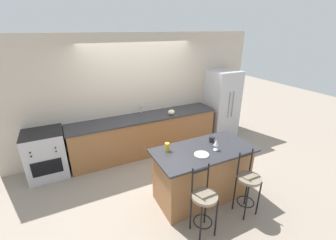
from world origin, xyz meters
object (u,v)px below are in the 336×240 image
object	(u,v)px
oven_range	(46,154)
bar_stool_far	(248,184)
coffee_mug	(212,139)
tumbler_cup	(167,147)
wine_glass	(216,143)
dinner_plate	(202,154)
bar_stool_near	(204,202)
pumpkin_decoration	(171,112)
refrigerator	(222,104)

from	to	relation	value
oven_range	bar_stool_far	xyz separation A→B (m)	(2.83, -2.51, 0.08)
coffee_mug	tumbler_cup	distance (m)	0.83
wine_glass	tumbler_cup	world-z (taller)	wine_glass
dinner_plate	bar_stool_far	bearing A→B (deg)	-41.73
bar_stool_far	wine_glass	distance (m)	0.78
bar_stool_near	pumpkin_decoration	size ratio (longest dim) A/B	7.04
bar_stool_far	coffee_mug	world-z (taller)	bar_stool_far
refrigerator	oven_range	size ratio (longest dim) A/B	1.87
oven_range	coffee_mug	world-z (taller)	coffee_mug
bar_stool_near	tumbler_cup	world-z (taller)	tumbler_cup
tumbler_cup	refrigerator	bearing A→B (deg)	34.15
refrigerator	coffee_mug	bearing A→B (deg)	-133.06
bar_stool_near	coffee_mug	bearing A→B (deg)	49.77
coffee_mug	tumbler_cup	world-z (taller)	tumbler_cup
oven_range	bar_stool_near	distance (m)	3.23
wine_glass	dinner_plate	bearing A→B (deg)	-173.96
wine_glass	pumpkin_decoration	distance (m)	1.83
bar_stool_far	bar_stool_near	bearing A→B (deg)	-177.90
refrigerator	wine_glass	size ratio (longest dim) A/B	10.06
wine_glass	coffee_mug	xyz separation A→B (m)	(0.11, 0.26, -0.08)
refrigerator	bar_stool_near	distance (m)	3.42
bar_stool_near	coffee_mug	xyz separation A→B (m)	(0.69, 0.82, 0.44)
dinner_plate	pumpkin_decoration	xyz separation A→B (m)	(0.41, 1.85, 0.02)
bar_stool_near	coffee_mug	size ratio (longest dim) A/B	9.12
bar_stool_near	bar_stool_far	size ratio (longest dim) A/B	1.00
dinner_plate	tumbler_cup	bearing A→B (deg)	139.97
bar_stool_near	tumbler_cup	size ratio (longest dim) A/B	7.95
refrigerator	oven_range	distance (m)	4.29
tumbler_cup	pumpkin_decoration	bearing A→B (deg)	60.79
refrigerator	dinner_plate	bearing A→B (deg)	-134.95
oven_range	tumbler_cup	size ratio (longest dim) A/B	7.06
refrigerator	wine_glass	world-z (taller)	refrigerator
bar_stool_far	dinner_plate	world-z (taller)	bar_stool_far
tumbler_cup	dinner_plate	bearing A→B (deg)	-40.03
dinner_plate	tumbler_cup	distance (m)	0.56
pumpkin_decoration	dinner_plate	bearing A→B (deg)	-102.50
refrigerator	bar_stool_far	size ratio (longest dim) A/B	1.66
refrigerator	pumpkin_decoration	bearing A→B (deg)	-174.67
oven_range	dinner_plate	distance (m)	3.08
coffee_mug	tumbler_cup	size ratio (longest dim) A/B	0.87
pumpkin_decoration	refrigerator	bearing A→B (deg)	5.33
pumpkin_decoration	bar_stool_near	bearing A→B (deg)	-106.41
dinner_plate	coffee_mug	xyz separation A→B (m)	(0.40, 0.29, 0.04)
bar_stool_far	coffee_mug	size ratio (longest dim) A/B	9.12
tumbler_cup	bar_stool_near	bearing A→B (deg)	-81.19
bar_stool_far	pumpkin_decoration	world-z (taller)	bar_stool_far
refrigerator	dinner_plate	distance (m)	2.82
oven_range	refrigerator	bearing A→B (deg)	-0.26
refrigerator	dinner_plate	world-z (taller)	refrigerator
refrigerator	coffee_mug	world-z (taller)	refrigerator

